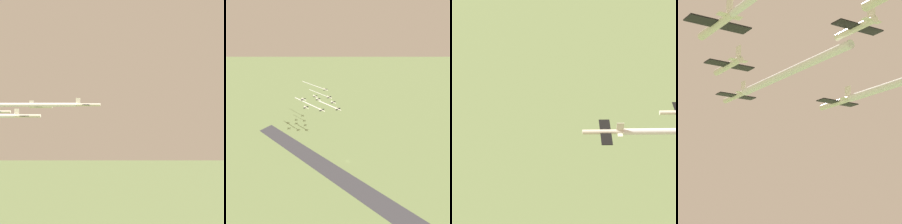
{
  "view_description": "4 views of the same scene",
  "coord_description": "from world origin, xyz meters",
  "views": [
    {
      "loc": [
        169.62,
        -50.03,
        114.54
      ],
      "look_at": [
        37.72,
        1.4,
        114.05
      ],
      "focal_mm": 70.0,
      "sensor_mm": 36.0,
      "label": 1
    },
    {
      "loc": [
        208.66,
        53.07,
        217.39
      ],
      "look_at": [
        39.16,
        -3.81,
        115.99
      ],
      "focal_mm": 28.0,
      "sensor_mm": 36.0,
      "label": 2
    },
    {
      "loc": [
        -23.02,
        28.14,
        172.69
      ],
      "look_at": [
        39.14,
        0.52,
        119.17
      ],
      "focal_mm": 70.0,
      "sensor_mm": 36.0,
      "label": 3
    },
    {
      "loc": [
        -42.48,
        -67.9,
        90.86
      ],
      "look_at": [
        40.47,
        -13.29,
        113.76
      ],
      "focal_mm": 85.0,
      "sensor_mm": 36.0,
      "label": 4
    }
  ],
  "objects": [
    {
      "name": "smoke_trail_0",
      "position": [
        25.8,
        -23.01,
        116.42
      ],
      "size": [
        13.18,
        28.44,
        1.29
      ],
      "rotation": [
        0.0,
        0.0,
        5.88
      ],
      "color": "white"
    },
    {
      "name": "jet_4",
      "position": [
        19.29,
        -38.16,
        118.39
      ],
      "size": [
        7.82,
        8.02,
        2.73
      ],
      "rotation": [
        0.0,
        0.0,
        5.88
      ],
      "color": "silver"
    },
    {
      "name": "jet_3",
      "position": [
        0.14,
        -29.94,
        114.12
      ],
      "size": [
        7.82,
        8.02,
        2.73
      ],
      "rotation": [
        0.0,
        0.0,
        5.88
      ],
      "color": "silver"
    },
    {
      "name": "jet_0",
      "position": [
        33.27,
        -5.62,
        116.46
      ],
      "size": [
        7.82,
        8.02,
        2.73
      ],
      "rotation": [
        0.0,
        0.0,
        5.88
      ],
      "color": "silver"
    },
    {
      "name": "jet_1",
      "position": [
        16.71,
        -17.78,
        115.92
      ],
      "size": [
        7.82,
        8.02,
        2.73
      ],
      "rotation": [
        0.0,
        0.0,
        5.88
      ],
      "color": "silver"
    },
    {
      "name": "jet_2",
      "position": [
        35.85,
        -26.0,
        112.93
      ],
      "size": [
        7.82,
        8.02,
        2.73
      ],
      "rotation": [
        0.0,
        0.0,
        5.88
      ],
      "color": "silver"
    }
  ]
}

